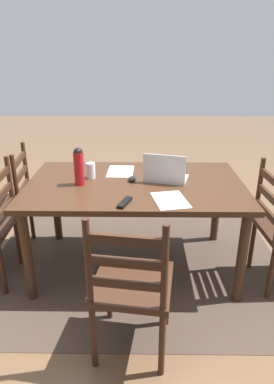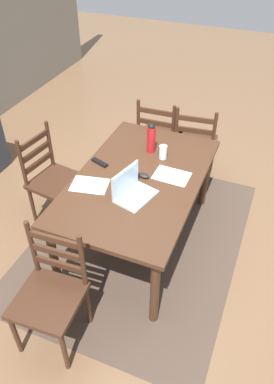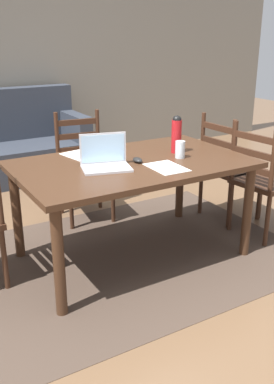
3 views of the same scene
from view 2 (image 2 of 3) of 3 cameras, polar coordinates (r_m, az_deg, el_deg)
The scene contains 14 objects.
ground_plane at distance 3.65m, azimuth 0.22°, elevation -7.12°, with size 14.00×14.00×0.00m, color brown.
area_rug at distance 3.65m, azimuth 0.22°, elevation -7.09°, with size 2.43×1.85×0.01m, color #47382D.
dining_table at distance 3.20m, azimuth 0.25°, elevation 1.00°, with size 1.65×1.01×0.74m.
chair_far_head at distance 3.68m, azimuth -12.53°, elevation 1.83°, with size 0.50×0.50×0.95m.
chair_right_far at distance 4.23m, azimuth 3.37°, elevation 8.28°, with size 0.46×0.46×0.95m.
chair_left_far at distance 2.75m, azimuth -12.91°, elevation -14.85°, with size 0.46×0.46×0.95m.
chair_right_near at distance 4.14m, azimuth 8.74°, elevation 7.10°, with size 0.48×0.48×0.95m.
laptop at distance 2.94m, azimuth -0.86°, elevation 0.40°, with size 0.37×0.30×0.23m.
water_bottle at distance 3.40m, azimuth 2.16°, elevation 8.27°, with size 0.08×0.08×0.28m.
drinking_glass at distance 3.36m, azimuth 3.97°, elevation 6.04°, with size 0.07×0.07×0.12m, color silver.
computer_mouse at distance 3.15m, azimuth 1.01°, elevation 2.52°, with size 0.06×0.10×0.03m, color black.
tv_remote at distance 3.33m, azimuth -5.66°, elevation 4.47°, with size 0.04×0.17×0.02m, color black.
paper_stack_left at distance 3.10m, azimuth -7.17°, elevation 1.08°, with size 0.21×0.30×0.00m, color white.
paper_stack_right at distance 3.18m, azimuth 5.26°, elevation 2.46°, with size 0.21×0.30×0.00m, color white.
Camera 2 is at (-2.32, -0.93, 2.66)m, focal length 35.27 mm.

